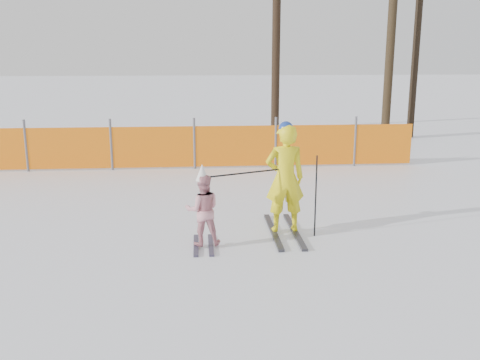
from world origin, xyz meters
name	(u,v)px	position (x,y,z in m)	size (l,w,h in m)	color
ground	(243,258)	(0.00, 0.00, 0.00)	(120.00, 120.00, 0.00)	white
adult	(285,179)	(0.74, 1.03, 0.88)	(0.64, 1.72, 1.78)	black
child	(203,209)	(-0.54, 0.51, 0.57)	(0.54, 0.88, 1.24)	black
ski_poles	(283,186)	(0.68, 0.80, 0.83)	(1.64, 0.44, 1.28)	black
safety_fence	(97,148)	(-3.03, 5.95, 0.56)	(15.47, 0.06, 1.25)	#595960
tree_trunks	(350,49)	(4.54, 11.15, 2.91)	(4.53, 3.11, 6.20)	#312515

